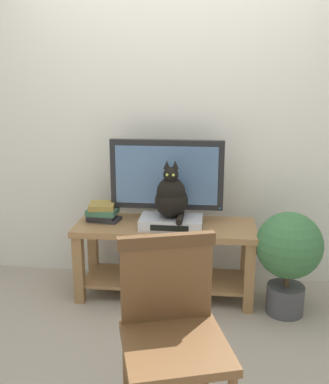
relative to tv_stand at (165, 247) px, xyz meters
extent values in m
plane|color=gray|center=(0.02, -0.61, -0.38)|extent=(12.00, 12.00, 0.00)
cube|color=silver|center=(0.02, 0.41, 1.02)|extent=(7.00, 0.12, 2.80)
cube|color=olive|center=(0.00, 0.00, 0.15)|extent=(1.30, 0.48, 0.04)
cube|color=olive|center=(-0.60, -0.19, -0.12)|extent=(0.07, 0.07, 0.51)
cube|color=olive|center=(0.60, -0.19, -0.12)|extent=(0.07, 0.07, 0.51)
cube|color=olive|center=(-0.60, 0.19, -0.12)|extent=(0.07, 0.07, 0.51)
cube|color=olive|center=(0.60, 0.19, -0.12)|extent=(0.07, 0.07, 0.51)
cube|color=olive|center=(0.00, 0.00, -0.26)|extent=(1.20, 0.40, 0.02)
cube|color=black|center=(0.00, 0.09, 0.19)|extent=(0.38, 0.20, 0.03)
cube|color=black|center=(0.00, 0.09, 0.24)|extent=(0.06, 0.04, 0.07)
cube|color=black|center=(0.00, 0.09, 0.53)|extent=(0.82, 0.05, 0.51)
cube|color=#4C6B93|center=(0.00, 0.06, 0.53)|extent=(0.74, 0.01, 0.42)
sphere|color=#2672F2|center=(0.39, 0.06, 0.29)|extent=(0.01, 0.01, 0.01)
cube|color=#BCBCC1|center=(0.05, -0.05, 0.21)|extent=(0.44, 0.27, 0.08)
cube|color=black|center=(0.05, -0.19, 0.21)|extent=(0.26, 0.01, 0.04)
ellipsoid|color=black|center=(0.05, -0.05, 0.37)|extent=(0.23, 0.26, 0.23)
ellipsoid|color=black|center=(0.05, -0.08, 0.44)|extent=(0.20, 0.17, 0.21)
sphere|color=black|center=(0.05, -0.10, 0.57)|extent=(0.11, 0.11, 0.11)
cone|color=black|center=(0.02, -0.10, 0.64)|extent=(0.05, 0.05, 0.06)
cone|color=black|center=(0.08, -0.10, 0.64)|extent=(0.05, 0.05, 0.06)
sphere|color=#B2C64C|center=(0.03, -0.15, 0.58)|extent=(0.02, 0.02, 0.02)
sphere|color=#B2C64C|center=(0.07, -0.15, 0.58)|extent=(0.02, 0.02, 0.02)
cylinder|color=black|center=(0.12, -0.14, 0.28)|extent=(0.05, 0.21, 0.04)
cylinder|color=brown|center=(-0.04, -1.24, -0.15)|extent=(0.04, 0.04, 0.45)
cylinder|color=brown|center=(0.32, -1.12, -0.15)|extent=(0.04, 0.04, 0.45)
cube|color=brown|center=(0.20, -1.37, 0.09)|extent=(0.56, 0.56, 0.04)
cube|color=brown|center=(0.14, -1.17, 0.32)|extent=(0.42, 0.16, 0.42)
cube|color=#4D331C|center=(0.14, -1.17, 0.50)|extent=(0.44, 0.17, 0.06)
cube|color=#2D2D33|center=(-0.46, 0.04, 0.19)|extent=(0.26, 0.18, 0.03)
cube|color=#2D2D33|center=(-0.48, 0.02, 0.21)|extent=(0.21, 0.14, 0.02)
cube|color=#38664C|center=(-0.47, 0.03, 0.25)|extent=(0.23, 0.19, 0.04)
cube|color=olive|center=(-0.48, 0.04, 0.29)|extent=(0.20, 0.20, 0.04)
cylinder|color=#47474C|center=(0.85, -0.18, -0.28)|extent=(0.26, 0.26, 0.20)
cylinder|color=#332319|center=(0.85, -0.18, -0.19)|extent=(0.24, 0.24, 0.02)
cylinder|color=#4C3823|center=(0.85, -0.18, -0.12)|extent=(0.04, 0.04, 0.12)
sphere|color=#386B3D|center=(0.85, -0.18, 0.12)|extent=(0.45, 0.45, 0.45)
camera|label=1|loc=(0.34, -3.03, 1.22)|focal=41.49mm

